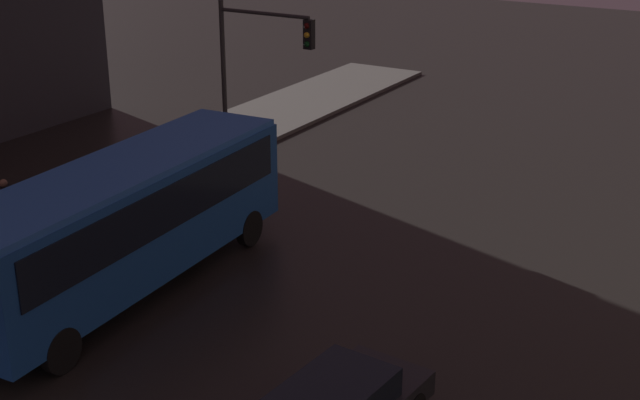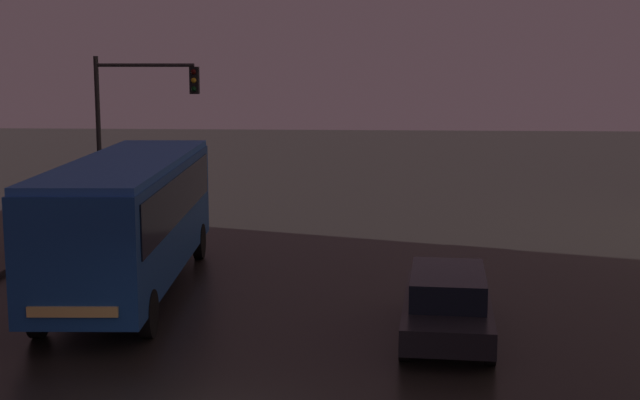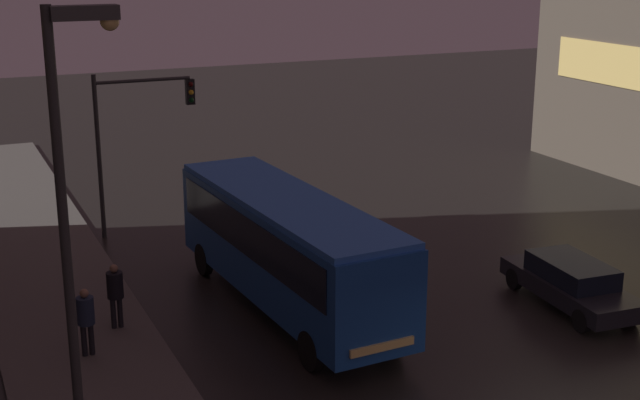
{
  "view_description": "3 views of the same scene",
  "coord_description": "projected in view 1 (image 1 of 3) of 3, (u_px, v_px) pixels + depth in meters",
  "views": [
    {
      "loc": [
        10.94,
        -5.87,
        9.92
      ],
      "look_at": [
        0.98,
        10.8,
        2.51
      ],
      "focal_mm": 50.0,
      "sensor_mm": 36.0,
      "label": 1
    },
    {
      "loc": [
        2.78,
        -12.19,
        5.62
      ],
      "look_at": [
        1.18,
        12.59,
        1.71
      ],
      "focal_mm": 50.0,
      "sensor_mm": 36.0,
      "label": 2
    },
    {
      "loc": [
        -12.0,
        -13.0,
        9.92
      ],
      "look_at": [
        -0.41,
        12.63,
        1.86
      ],
      "focal_mm": 50.0,
      "sensor_mm": 36.0,
      "label": 3
    }
  ],
  "objects": [
    {
      "name": "traffic_light_main",
      "position": [
        255.0,
        60.0,
        28.56
      ],
      "size": [
        3.55,
        0.35,
        5.75
      ],
      "color": "#2D2D2D",
      "rests_on": "ground"
    },
    {
      "name": "bus_near",
      "position": [
        126.0,
        214.0,
        21.29
      ],
      "size": [
        3.05,
        10.33,
        3.28
      ],
      "rotation": [
        0.0,
        0.0,
        3.2
      ],
      "color": "#194793",
      "rests_on": "ground"
    },
    {
      "name": "sidewalk_left",
      "position": [
        11.0,
        224.0,
        25.8
      ],
      "size": [
        4.0,
        48.0,
        0.15
      ],
      "color": "#56514C",
      "rests_on": "ground"
    },
    {
      "name": "pedestrian_far",
      "position": [
        6.0,
        203.0,
        24.13
      ],
      "size": [
        0.61,
        0.61,
        1.77
      ],
      "rotation": [
        0.0,
        0.0,
        3.98
      ],
      "color": "black",
      "rests_on": "sidewalk_left"
    }
  ]
}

